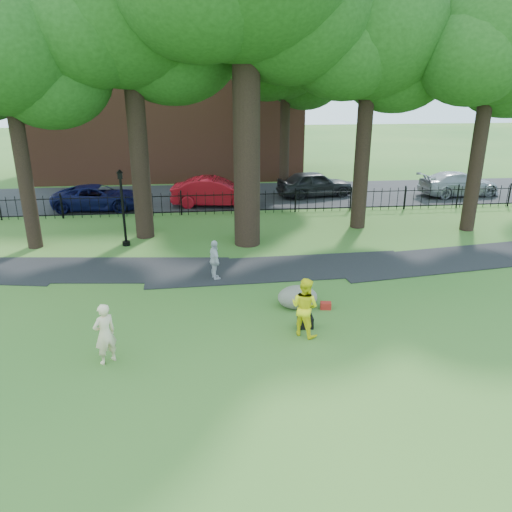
{
  "coord_description": "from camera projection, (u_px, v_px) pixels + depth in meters",
  "views": [
    {
      "loc": [
        -1.75,
        -13.43,
        6.92
      ],
      "look_at": [
        -0.14,
        2.0,
        1.25
      ],
      "focal_mm": 35.0,
      "sensor_mm": 36.0,
      "label": 1
    }
  ],
  "objects": [
    {
      "name": "brick_building",
      "position": [
        169.0,
        88.0,
        35.07
      ],
      "size": [
        18.0,
        8.0,
        12.0
      ],
      "primitive_type": "cube",
      "color": "brown",
      "rests_on": "ground"
    },
    {
      "name": "tree_row",
      "position": [
        256.0,
        42.0,
        20.2
      ],
      "size": [
        26.82,
        7.96,
        12.42
      ],
      "color": "black",
      "rests_on": "ground"
    },
    {
      "name": "iron_fence",
      "position": [
        239.0,
        202.0,
        26.1
      ],
      "size": [
        44.0,
        0.04,
        1.2
      ],
      "color": "black",
      "rests_on": "ground"
    },
    {
      "name": "man",
      "position": [
        305.0,
        307.0,
        13.82
      ],
      "size": [
        1.04,
        1.04,
        1.7
      ],
      "primitive_type": "imported",
      "rotation": [
        0.0,
        0.0,
        2.39
      ],
      "color": "yellow",
      "rests_on": "ground"
    },
    {
      "name": "grey_car",
      "position": [
        315.0,
        184.0,
        29.78
      ],
      "size": [
        4.72,
        2.5,
        1.53
      ],
      "primitive_type": "imported",
      "rotation": [
        0.0,
        0.0,
        1.73
      ],
      "color": "black",
      "rests_on": "ground"
    },
    {
      "name": "silver_car",
      "position": [
        459.0,
        184.0,
        30.02
      ],
      "size": [
        5.05,
        2.48,
        1.41
      ],
      "primitive_type": "imported",
      "rotation": [
        0.0,
        0.0,
        1.68
      ],
      "color": "#979A9F",
      "rests_on": "ground"
    },
    {
      "name": "pedestrian",
      "position": [
        215.0,
        260.0,
        17.62
      ],
      "size": [
        0.58,
        0.92,
        1.46
      ],
      "primitive_type": "imported",
      "rotation": [
        0.0,
        0.0,
        1.85
      ],
      "color": "#B7B7BC",
      "rests_on": "ground"
    },
    {
      "name": "ground",
      "position": [
        268.0,
        317.0,
        15.09
      ],
      "size": [
        120.0,
        120.0,
        0.0
      ],
      "primitive_type": "plane",
      "color": "#295B1F",
      "rests_on": "ground"
    },
    {
      "name": "boulder",
      "position": [
        298.0,
        296.0,
        15.68
      ],
      "size": [
        1.37,
        1.1,
        0.74
      ],
      "primitive_type": "ellipsoid",
      "rotation": [
        0.0,
        0.0,
        0.13
      ],
      "color": "#615B51",
      "rests_on": "ground"
    },
    {
      "name": "woman",
      "position": [
        105.0,
        334.0,
        12.46
      ],
      "size": [
        0.71,
        0.67,
        1.63
      ],
      "primitive_type": "imported",
      "rotation": [
        0.0,
        0.0,
        3.81
      ],
      "color": "beige",
      "rests_on": "ground"
    },
    {
      "name": "backpack",
      "position": [
        305.0,
        322.0,
        14.41
      ],
      "size": [
        0.45,
        0.29,
        0.34
      ],
      "primitive_type": "cube",
      "rotation": [
        0.0,
        0.0,
        -0.02
      ],
      "color": "black",
      "rests_on": "ground"
    },
    {
      "name": "navy_van",
      "position": [
        98.0,
        197.0,
        26.93
      ],
      "size": [
        4.82,
        2.4,
        1.31
      ],
      "primitive_type": "imported",
      "rotation": [
        0.0,
        0.0,
        1.52
      ],
      "color": "#0B0D37",
      "rests_on": "ground"
    },
    {
      "name": "red_bag",
      "position": [
        326.0,
        306.0,
        15.58
      ],
      "size": [
        0.36,
        0.26,
        0.23
      ],
      "primitive_type": "cube",
      "rotation": [
        0.0,
        0.0,
        -0.16
      ],
      "color": "maroon",
      "rests_on": "ground"
    },
    {
      "name": "lamppost",
      "position": [
        123.0,
        209.0,
        20.87
      ],
      "size": [
        0.32,
        0.32,
        3.28
      ],
      "rotation": [
        0.0,
        0.0,
        0.15
      ],
      "color": "black",
      "rests_on": "ground"
    },
    {
      "name": "red_sedan",
      "position": [
        215.0,
        192.0,
        27.61
      ],
      "size": [
        4.95,
        2.22,
        1.58
      ],
      "primitive_type": "imported",
      "rotation": [
        0.0,
        0.0,
        1.45
      ],
      "color": "maroon",
      "rests_on": "ground"
    },
    {
      "name": "footpath",
      "position": [
        281.0,
        269.0,
        18.84
      ],
      "size": [
        36.07,
        3.85,
        0.03
      ],
      "primitive_type": "cube",
      "rotation": [
        0.0,
        0.0,
        0.03
      ],
      "color": "black",
      "rests_on": "ground"
    },
    {
      "name": "street",
      "position": [
        234.0,
        196.0,
        30.04
      ],
      "size": [
        80.0,
        7.0,
        0.02
      ],
      "primitive_type": "cube",
      "color": "black",
      "rests_on": "ground"
    }
  ]
}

